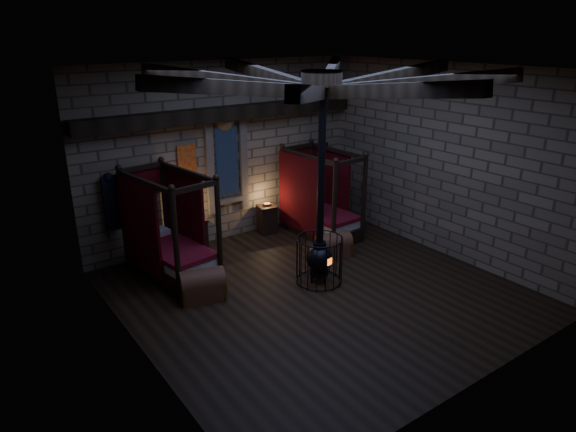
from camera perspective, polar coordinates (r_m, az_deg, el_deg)
room at (r=9.08m, az=3.35°, el=13.18°), size 7.02×7.02×4.29m
bed_left at (r=10.92m, az=-12.97°, el=-3.64°), size 1.39×2.20×2.16m
bed_right at (r=12.76m, az=3.47°, el=0.27°), size 1.16×2.06×2.10m
trunk_left at (r=9.91m, az=-9.48°, el=-7.61°), size 0.93×0.73×0.61m
trunk_right at (r=11.61m, az=5.09°, el=-3.27°), size 0.84×0.64×0.55m
nightstand_left at (r=11.88m, az=-10.24°, el=-2.12°), size 0.51×0.49×0.96m
nightstand_right at (r=12.82m, az=-2.33°, el=-0.34°), size 0.51×0.50×0.78m
stove at (r=10.27m, az=3.50°, el=-4.32°), size 0.94×0.94×4.05m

